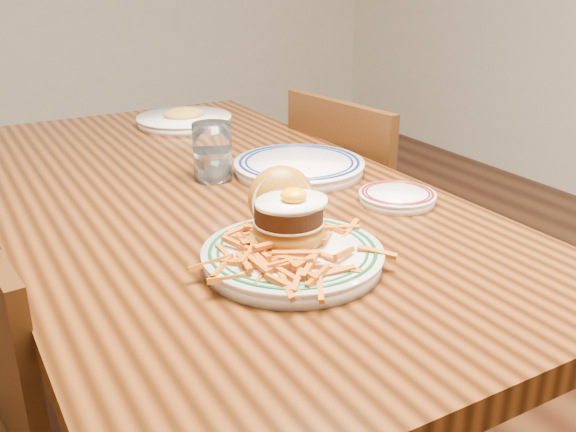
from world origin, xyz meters
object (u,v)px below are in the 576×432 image
table (211,227)px  side_plate (397,196)px  chair_right (365,232)px  main_plate (291,240)px

table → side_plate: side_plate is taller
chair_right → side_plate: 0.60m
chair_right → side_plate: (-0.26, -0.45, 0.30)m
table → chair_right: 0.62m
table → chair_right: size_ratio=1.86×
table → chair_right: chair_right is taller
main_plate → side_plate: 0.34m
chair_right → side_plate: chair_right is taller
table → main_plate: bearing=-93.4°
table → side_plate: 0.41m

